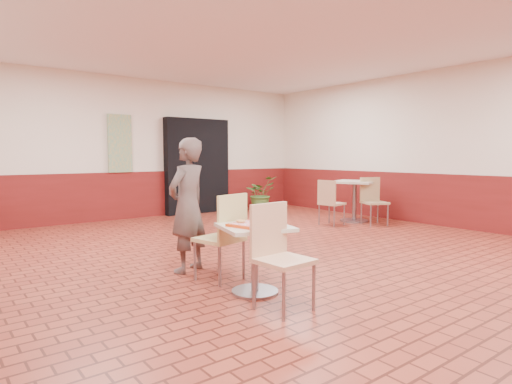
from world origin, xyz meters
TOP-DOWN VIEW (x-y plane):
  - room_shell at (0.00, 0.00)m, footprint 8.01×10.01m
  - wainscot_band at (0.00, 0.00)m, footprint 8.00×10.00m
  - corridor_doorway at (1.20, 4.88)m, footprint 1.60×0.22m
  - promo_poster at (-0.60, 4.94)m, footprint 0.50×0.03m
  - main_table at (-1.30, -0.59)m, footprint 0.64×0.64m
  - chair_main_front at (-1.39, -1.04)m, footprint 0.46×0.46m
  - chair_main_back at (-1.31, -0.07)m, footprint 0.53×0.53m
  - customer at (-1.44, 0.52)m, footprint 0.67×0.56m
  - serving_tray at (-1.30, -0.59)m, footprint 0.46×0.36m
  - ring_donut at (-1.42, -0.51)m, footprint 0.12×0.12m
  - long_john_donut at (-1.26, -0.63)m, footprint 0.16×0.10m
  - paper_cup at (-1.15, -0.53)m, footprint 0.08×0.08m
  - second_table at (3.11, 1.79)m, footprint 0.79×0.79m
  - chair_second_left at (2.32, 1.75)m, footprint 0.46×0.46m
  - chair_second_front at (3.09, 1.32)m, footprint 0.56×0.56m
  - potted_plant at (2.65, 4.34)m, footprint 0.86×0.78m

SIDE VIEW (x-z plane):
  - potted_plant at x=2.65m, z-range 0.00..0.84m
  - main_table at x=-1.30m, z-range 0.12..0.79m
  - chair_second_left at x=2.32m, z-range 0.05..0.93m
  - wainscot_band at x=0.00m, z-range 0.00..1.00m
  - chair_second_front at x=3.09m, z-range 0.05..0.98m
  - chair_main_front at x=-1.39m, z-range 0.05..0.99m
  - chair_main_back at x=-1.31m, z-range 0.06..1.01m
  - second_table at x=3.11m, z-range 0.14..0.98m
  - serving_tray at x=-1.30m, z-range 0.68..0.71m
  - ring_donut at x=-1.42m, z-range 0.71..0.73m
  - long_john_donut at x=-1.26m, z-range 0.70..0.75m
  - paper_cup at x=-1.15m, z-range 0.71..0.80m
  - customer at x=-1.44m, z-range 0.00..1.56m
  - corridor_doorway at x=1.20m, z-range 0.00..2.20m
  - room_shell at x=0.00m, z-range 0.00..3.00m
  - promo_poster at x=-0.60m, z-range 1.00..2.20m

